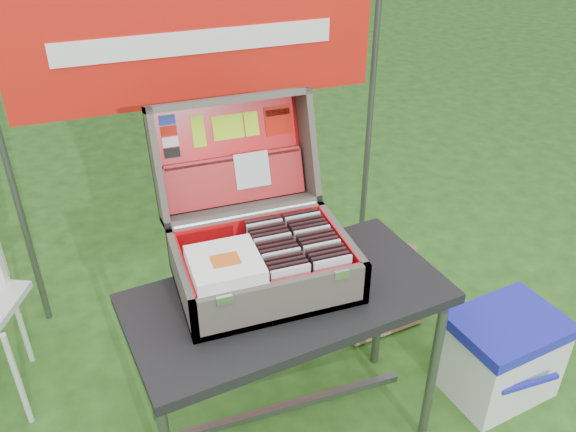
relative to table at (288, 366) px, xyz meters
name	(u,v)px	position (x,y,z in m)	size (l,w,h in m)	color
table	(288,366)	(0.00, 0.00, 0.00)	(1.11, 0.55, 0.69)	black
table_top	(288,299)	(0.00, 0.00, 0.33)	(1.11, 0.55, 0.04)	black
table_leg_fr	(432,378)	(0.49, -0.22, -0.02)	(0.04, 0.04, 0.65)	#59595B
table_leg_bl	(148,361)	(-0.49, 0.22, -0.02)	(0.04, 0.04, 0.65)	#59595B
table_leg_br	(380,306)	(0.49, 0.22, -0.02)	(0.04, 0.04, 0.65)	#59595B
table_brace	(288,406)	(0.00, 0.00, -0.23)	(0.96, 0.03, 0.03)	#59595B
suitcase	(258,211)	(-0.06, 0.14, 0.62)	(0.60, 0.59, 0.54)	#635A50
suitcase_base_bottom	(265,282)	(-0.06, 0.08, 0.36)	(0.60, 0.43, 0.02)	#635A50
suitcase_base_wall_front	(284,302)	(-0.06, -0.12, 0.43)	(0.60, 0.02, 0.16)	#635A50
suitcase_base_wall_back	(249,235)	(-0.06, 0.28, 0.43)	(0.60, 0.02, 0.16)	#635A50
suitcase_base_wall_left	(182,283)	(-0.35, 0.08, 0.43)	(0.02, 0.43, 0.16)	#635A50
suitcase_base_wall_right	(341,250)	(0.23, 0.08, 0.43)	(0.02, 0.43, 0.16)	#635A50
suitcase_liner_floor	(265,278)	(-0.06, 0.08, 0.37)	(0.56, 0.38, 0.01)	red
suitcase_latch_left	(224,300)	(-0.25, -0.14, 0.50)	(0.05, 0.01, 0.03)	silver
suitcase_latch_right	(342,275)	(0.14, -0.14, 0.50)	(0.05, 0.01, 0.03)	silver
suitcase_hinge	(247,215)	(-0.06, 0.29, 0.51)	(0.02, 0.02, 0.54)	silver
suitcase_lid_back	(230,153)	(-0.06, 0.51, 0.66)	(0.60, 0.43, 0.02)	#635A50
suitcase_lid_rim_far	(227,100)	(-0.06, 0.51, 0.88)	(0.60, 0.02, 0.16)	#635A50
suitcase_lid_rim_near	(241,208)	(-0.06, 0.37, 0.49)	(0.60, 0.02, 0.16)	#635A50
suitcase_lid_rim_left	(156,167)	(-0.35, 0.44, 0.68)	(0.02, 0.43, 0.16)	#635A50
suitcase_lid_rim_right	(307,144)	(0.23, 0.44, 0.68)	(0.02, 0.43, 0.16)	#635A50
suitcase_lid_liner	(231,154)	(-0.06, 0.49, 0.67)	(0.55, 0.38, 0.01)	red
suitcase_liner_wall_front	(282,296)	(-0.06, -0.11, 0.44)	(0.56, 0.01, 0.14)	red
suitcase_liner_wall_back	(250,234)	(-0.06, 0.27, 0.44)	(0.56, 0.01, 0.14)	red
suitcase_liner_wall_left	(186,279)	(-0.33, 0.08, 0.44)	(0.01, 0.38, 0.14)	red
suitcase_liner_wall_right	(338,248)	(0.22, 0.08, 0.44)	(0.01, 0.38, 0.14)	red
suitcase_lid_pocket	(236,180)	(-0.06, 0.44, 0.58)	(0.54, 0.17, 0.03)	maroon
suitcase_pocket_edge	(233,158)	(-0.06, 0.46, 0.66)	(0.53, 0.02, 0.02)	maroon
suitcase_pocket_cd	(252,170)	(0.01, 0.44, 0.61)	(0.13, 0.13, 0.01)	silver
lid_sticker_cc_a	(167,120)	(-0.28, 0.54, 0.82)	(0.06, 0.04, 0.00)	#1933B2
lid_sticker_cc_b	(169,131)	(-0.28, 0.52, 0.78)	(0.06, 0.04, 0.00)	#C00F00
lid_sticker_cc_c	(170,142)	(-0.28, 0.51, 0.74)	(0.06, 0.04, 0.00)	white
lid_sticker_cc_d	(172,153)	(-0.28, 0.50, 0.70)	(0.06, 0.04, 0.00)	black
lid_card_neon_tall	(198,131)	(-0.17, 0.52, 0.76)	(0.05, 0.12, 0.00)	#A4E912
lid_card_neon_main	(228,127)	(-0.06, 0.52, 0.76)	(0.12, 0.09, 0.00)	#A4E912
lid_card_neon_small	(251,124)	(0.03, 0.52, 0.76)	(0.05, 0.09, 0.00)	#A4E912
lid_sticker_band	(278,120)	(0.14, 0.52, 0.76)	(0.11, 0.11, 0.00)	#C00F00
lid_sticker_band_bar	(277,112)	(0.14, 0.53, 0.79)	(0.10, 0.02, 0.00)	black
cd_left_0	(291,287)	(-0.02, -0.09, 0.45)	(0.13, 0.01, 0.15)	silver
cd_left_1	(288,282)	(-0.02, -0.06, 0.45)	(0.13, 0.01, 0.15)	black
cd_left_2	(286,278)	(-0.02, -0.04, 0.45)	(0.13, 0.01, 0.15)	black
cd_left_3	(284,274)	(-0.02, -0.02, 0.45)	(0.13, 0.01, 0.15)	black
cd_left_4	(282,270)	(-0.02, 0.01, 0.45)	(0.13, 0.01, 0.15)	silver
cd_left_5	(279,266)	(-0.02, 0.03, 0.45)	(0.13, 0.01, 0.15)	black
cd_left_6	(277,262)	(-0.02, 0.05, 0.45)	(0.13, 0.01, 0.15)	black
cd_left_7	(275,258)	(-0.02, 0.08, 0.45)	(0.13, 0.01, 0.15)	black
cd_left_8	(273,254)	(-0.02, 0.10, 0.45)	(0.13, 0.01, 0.15)	silver
cd_left_9	(271,251)	(-0.02, 0.13, 0.45)	(0.13, 0.01, 0.15)	black
cd_left_10	(269,247)	(-0.02, 0.15, 0.45)	(0.13, 0.01, 0.15)	black
cd_left_11	(267,243)	(-0.02, 0.17, 0.45)	(0.13, 0.01, 0.15)	black
cd_left_12	(265,240)	(-0.02, 0.20, 0.45)	(0.13, 0.01, 0.15)	silver
cd_left_13	(263,236)	(-0.02, 0.22, 0.45)	(0.13, 0.01, 0.15)	black
cd_right_0	(332,278)	(0.13, -0.09, 0.45)	(0.13, 0.01, 0.15)	silver
cd_right_1	(329,273)	(0.13, -0.06, 0.45)	(0.13, 0.01, 0.15)	black
cd_right_2	(327,269)	(0.13, -0.04, 0.45)	(0.13, 0.01, 0.15)	black
cd_right_3	(324,265)	(0.13, -0.02, 0.45)	(0.13, 0.01, 0.15)	black
cd_right_4	(322,261)	(0.13, 0.01, 0.45)	(0.13, 0.01, 0.15)	silver
cd_right_5	(319,258)	(0.13, 0.03, 0.45)	(0.13, 0.01, 0.15)	black
cd_right_6	(316,254)	(0.13, 0.05, 0.45)	(0.13, 0.01, 0.15)	black
cd_right_7	(314,250)	(0.13, 0.08, 0.45)	(0.13, 0.01, 0.15)	black
cd_right_8	(312,246)	(0.13, 0.10, 0.45)	(0.13, 0.01, 0.15)	silver
cd_right_9	(309,243)	(0.13, 0.13, 0.45)	(0.13, 0.01, 0.15)	black
cd_right_10	(307,239)	(0.13, 0.15, 0.45)	(0.13, 0.01, 0.15)	black
cd_right_11	(305,236)	(0.13, 0.17, 0.45)	(0.13, 0.01, 0.15)	black
cd_right_12	(302,233)	(0.13, 0.20, 0.45)	(0.13, 0.01, 0.15)	silver
cd_right_13	(300,229)	(0.13, 0.22, 0.45)	(0.13, 0.01, 0.15)	black
songbook_0	(225,269)	(-0.21, 0.00, 0.51)	(0.23, 0.23, 0.01)	white
songbook_1	(225,268)	(-0.21, 0.00, 0.51)	(0.23, 0.23, 0.01)	white
songbook_2	(225,267)	(-0.21, 0.00, 0.52)	(0.23, 0.23, 0.01)	white
songbook_3	(225,265)	(-0.21, 0.00, 0.52)	(0.23, 0.23, 0.01)	white
songbook_4	(225,264)	(-0.21, 0.00, 0.53)	(0.23, 0.23, 0.01)	white
songbook_5	(225,263)	(-0.21, 0.00, 0.53)	(0.23, 0.23, 0.01)	white
songbook_6	(225,262)	(-0.21, 0.00, 0.54)	(0.23, 0.23, 0.01)	white
songbook_7	(225,260)	(-0.21, 0.00, 0.54)	(0.23, 0.23, 0.01)	white
songbook_8	(225,259)	(-0.21, 0.00, 0.55)	(0.23, 0.23, 0.01)	white
songbook_graphic	(225,260)	(-0.21, -0.01, 0.55)	(0.09, 0.07, 0.00)	#D85919
cooler	(502,355)	(0.91, -0.10, -0.15)	(0.44, 0.34, 0.39)	white
cooler_body	(500,360)	(0.91, -0.10, -0.18)	(0.42, 0.32, 0.34)	white
cooler_lid	(509,325)	(0.91, -0.10, 0.02)	(0.44, 0.34, 0.05)	#1C20AE
cooler_handle	(530,384)	(0.91, -0.28, -0.13)	(0.26, 0.02, 0.02)	#1C20AE
chair_leg_fr	(18,380)	(-0.99, 0.37, -0.11)	(0.02, 0.02, 0.48)	silver
chair_leg_br	(20,321)	(-0.99, 0.73, -0.11)	(0.02, 0.02, 0.48)	silver
cardboard_box	(382,294)	(0.62, 0.42, -0.14)	(0.38, 0.06, 0.40)	#856144
banner_post_left	(7,165)	(-0.91, 1.02, 0.50)	(0.03, 0.03, 1.70)	#59595B
banner_post_right	(370,114)	(0.79, 1.02, 0.50)	(0.03, 0.03, 1.70)	#59595B
banner	(197,41)	(-0.06, 1.01, 0.95)	(1.60, 0.01, 0.55)	red
banner_text	(197,42)	(-0.06, 0.99, 0.95)	(1.20, 0.00, 0.10)	white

